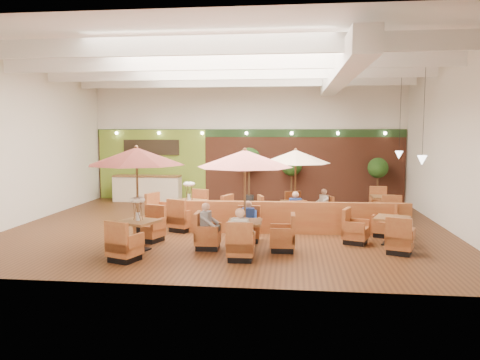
# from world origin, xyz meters

# --- Properties ---
(room) EXTENTS (14.04, 14.00, 5.52)m
(room) POSITION_xyz_m (0.25, 1.22, 3.63)
(room) COLOR #381E0F
(room) RESTS_ON ground
(service_counter) EXTENTS (3.00, 0.75, 1.18)m
(service_counter) POSITION_xyz_m (-4.40, 5.10, 0.58)
(service_counter) COLOR beige
(service_counter) RESTS_ON ground
(booth_divider) EXTENTS (7.13, 0.43, 0.99)m
(booth_divider) POSITION_xyz_m (2.07, -0.85, 0.49)
(booth_divider) COLOR brown
(booth_divider) RESTS_ON ground
(table_0) EXTENTS (2.57, 2.89, 2.78)m
(table_0) POSITION_xyz_m (-1.97, -3.35, 2.10)
(table_0) COLOR brown
(table_0) RESTS_ON ground
(table_1) EXTENTS (2.65, 2.65, 2.71)m
(table_1) POSITION_xyz_m (0.82, -3.00, 1.84)
(table_1) COLOR brown
(table_1) RESTS_ON ground
(table_2) EXTENTS (2.64, 2.64, 2.56)m
(table_2) POSITION_xyz_m (2.16, 0.94, 1.75)
(table_2) COLOR brown
(table_2) RESTS_ON ground
(table_3) EXTENTS (2.99, 2.99, 1.61)m
(table_3) POSITION_xyz_m (-1.38, 0.17, 0.45)
(table_3) COLOR brown
(table_3) RESTS_ON ground
(table_4) EXTENTS (1.96, 2.79, 0.98)m
(table_4) POSITION_xyz_m (4.53, -1.93, 0.37)
(table_4) COLOR brown
(table_4) RESTS_ON ground
(table_5) EXTENTS (0.90, 2.66, 1.00)m
(table_5) POSITION_xyz_m (5.39, 2.23, 0.38)
(table_5) COLOR brown
(table_5) RESTS_ON ground
(topiary_0) EXTENTS (1.04, 1.04, 2.42)m
(topiary_0) POSITION_xyz_m (0.16, 5.30, 1.81)
(topiary_0) COLOR black
(topiary_0) RESTS_ON ground
(topiary_1) EXTENTS (0.91, 0.91, 2.11)m
(topiary_1) POSITION_xyz_m (2.01, 5.30, 1.57)
(topiary_1) COLOR black
(topiary_1) RESTS_ON ground
(topiary_2) EXTENTS (0.87, 0.87, 2.02)m
(topiary_2) POSITION_xyz_m (5.67, 5.30, 1.50)
(topiary_2) COLOR black
(topiary_2) RESTS_ON ground
(diner_0) EXTENTS (0.43, 0.37, 0.84)m
(diner_0) POSITION_xyz_m (0.82, -3.99, 0.77)
(diner_0) COLOR silver
(diner_0) RESTS_ON ground
(diner_1) EXTENTS (0.36, 0.29, 0.71)m
(diner_1) POSITION_xyz_m (0.82, -2.00, 0.72)
(diner_1) COLOR #224095
(diner_1) RESTS_ON ground
(diner_2) EXTENTS (0.32, 0.40, 0.79)m
(diner_2) POSITION_xyz_m (-0.17, -3.00, 0.75)
(diner_2) COLOR gray
(diner_2) RESTS_ON ground
(diner_3) EXTENTS (0.40, 0.35, 0.75)m
(diner_3) POSITION_xyz_m (2.16, 0.01, 0.74)
(diner_3) COLOR #224095
(diner_3) RESTS_ON ground
(diner_4) EXTENTS (0.35, 0.39, 0.73)m
(diner_4) POSITION_xyz_m (3.09, 0.94, 0.73)
(diner_4) COLOR silver
(diner_4) RESTS_ON ground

